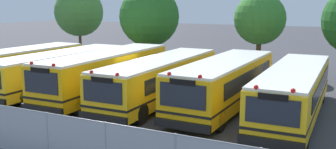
% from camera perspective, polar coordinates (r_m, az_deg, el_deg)
% --- Properties ---
extents(ground_plane, '(160.00, 160.00, 0.00)m').
position_cam_1_polar(ground_plane, '(23.04, -4.98, -3.46)').
color(ground_plane, '#38383D').
extents(school_bus_0, '(2.72, 10.36, 2.59)m').
position_cam_1_polar(school_bus_0, '(28.30, -21.07, 1.30)').
color(school_bus_0, yellow).
rests_on(school_bus_0, ground_plane).
extents(school_bus_1, '(2.62, 11.23, 2.55)m').
position_cam_1_polar(school_bus_1, '(25.90, -15.60, 0.79)').
color(school_bus_1, yellow).
rests_on(school_bus_1, ground_plane).
extents(school_bus_2, '(2.73, 11.19, 2.79)m').
position_cam_1_polar(school_bus_2, '(23.46, -9.00, 0.36)').
color(school_bus_2, '#EAA80C').
rests_on(school_bus_2, ground_plane).
extents(school_bus_3, '(2.62, 11.31, 2.61)m').
position_cam_1_polar(school_bus_3, '(21.81, -1.11, -0.52)').
color(school_bus_3, yellow).
rests_on(school_bus_3, ground_plane).
extents(school_bus_4, '(2.79, 10.59, 2.71)m').
position_cam_1_polar(school_bus_4, '(20.62, 8.35, -1.12)').
color(school_bus_4, '#EAA80C').
rests_on(school_bus_4, ground_plane).
extents(school_bus_5, '(2.58, 11.27, 2.60)m').
position_cam_1_polar(school_bus_5, '(19.76, 18.09, -2.21)').
color(school_bus_5, yellow).
rests_on(school_bus_5, ground_plane).
extents(tree_0, '(4.86, 4.86, 7.10)m').
position_cam_1_polar(tree_0, '(40.29, -12.89, 8.96)').
color(tree_0, '#4C3823').
rests_on(tree_0, ground_plane).
extents(tree_1, '(5.03, 5.03, 6.95)m').
position_cam_1_polar(tree_1, '(32.59, -2.73, 8.65)').
color(tree_1, '#4C3823').
rests_on(tree_1, ground_plane).
extents(tree_2, '(4.07, 4.07, 6.35)m').
position_cam_1_polar(tree_2, '(31.47, 13.27, 8.14)').
color(tree_2, '#4C3823').
rests_on(tree_2, ground_plane).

